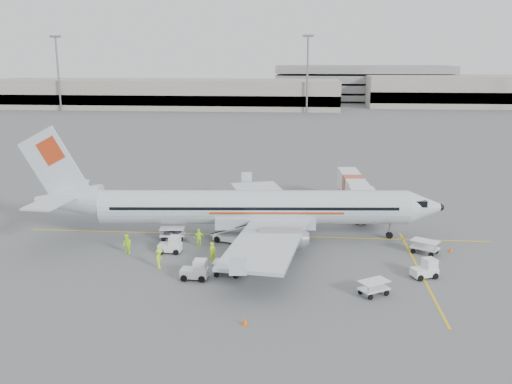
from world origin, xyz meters
TOP-DOWN VIEW (x-y plane):
  - ground at (0.00, 0.00)m, footprint 360.00×360.00m
  - stripe_lead at (0.00, 0.00)m, footprint 44.00×0.20m
  - stripe_cross at (14.00, -8.00)m, footprint 0.20×20.00m
  - terminal_west at (-40.00, 130.00)m, footprint 110.00×22.00m
  - terminal_east at (70.00, 145.00)m, footprint 90.00×26.00m
  - parking_garage at (25.00, 160.00)m, footprint 62.00×24.00m
  - treeline at (0.00, 175.00)m, footprint 300.00×3.00m
  - mast_west at (-70.00, 118.00)m, footprint 3.20×1.20m
  - mast_center at (5.00, 118.00)m, footprint 3.20×1.20m
  - aircraft at (0.09, -0.85)m, footprint 39.84×32.41m
  - jet_bridge at (10.05, 9.86)m, footprint 3.84×14.92m
  - belt_loader at (-1.83, -2.14)m, footprint 4.82×3.14m
  - tug_fore at (14.06, -9.37)m, footprint 2.22×1.77m
  - tug_mid at (-3.62, -11.19)m, footprint 2.09×1.25m
  - tug_aft at (-6.89, -5.43)m, footprint 1.99×1.18m
  - cart_loaded_a at (-1.18, -10.17)m, footprint 2.30×1.49m
  - cart_loaded_b at (-7.47, -2.00)m, footprint 2.43×1.64m
  - cart_empty_a at (9.79, -13.05)m, footprint 2.46×2.23m
  - cart_empty_b at (15.21, -3.77)m, footprint 2.66×2.37m
  - cone_nose at (17.58, -3.11)m, footprint 0.33×0.33m
  - cone_port at (0.96, 12.51)m, footprint 0.36×0.36m
  - cone_stbd at (1.04, -18.46)m, footprint 0.34×0.34m
  - crew_a at (-2.80, -7.49)m, footprint 0.72×0.76m
  - crew_b at (-10.51, -6.04)m, footprint 1.07×1.05m
  - crew_c at (-6.87, -9.13)m, footprint 0.66×1.09m
  - crew_d at (-4.68, -3.49)m, footprint 1.02×0.71m

SIDE VIEW (x-z plane):
  - ground at x=0.00m, z-range 0.00..0.00m
  - stripe_lead at x=0.00m, z-range 0.00..0.01m
  - stripe_cross at x=14.00m, z-range 0.00..0.01m
  - cone_nose at x=17.58m, z-range 0.00..0.54m
  - cone_stbd at x=1.04m, z-range 0.00..0.56m
  - cone_port at x=0.96m, z-range 0.00..0.59m
  - cart_empty_a at x=9.79m, z-range 0.00..1.11m
  - cart_loaded_a at x=-1.18m, z-range 0.00..1.15m
  - cart_loaded_b at x=-7.47m, z-range 0.00..1.19m
  - cart_empty_b at x=15.21m, z-range 0.00..1.19m
  - tug_fore at x=14.06m, z-range 0.00..1.50m
  - tug_aft at x=-6.89m, z-range 0.00..1.51m
  - tug_mid at x=-3.62m, z-range 0.00..1.58m
  - crew_d at x=-4.68m, z-range 0.00..1.61m
  - crew_c at x=-6.87m, z-range 0.00..1.64m
  - crew_b at x=-10.51m, z-range 0.00..1.73m
  - crew_a at x=-2.80m, z-range 0.00..1.74m
  - belt_loader at x=-1.83m, z-range 0.00..2.45m
  - jet_bridge at x=10.05m, z-range 0.00..3.87m
  - treeline at x=0.00m, z-range 0.00..6.00m
  - terminal_west at x=-40.00m, z-range 0.00..9.00m
  - terminal_east at x=70.00m, z-range 0.00..10.00m
  - aircraft at x=0.09m, z-range 0.00..10.36m
  - parking_garage at x=25.00m, z-range 0.00..14.00m
  - mast_west at x=-70.00m, z-range 0.00..22.00m
  - mast_center at x=5.00m, z-range 0.00..22.00m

